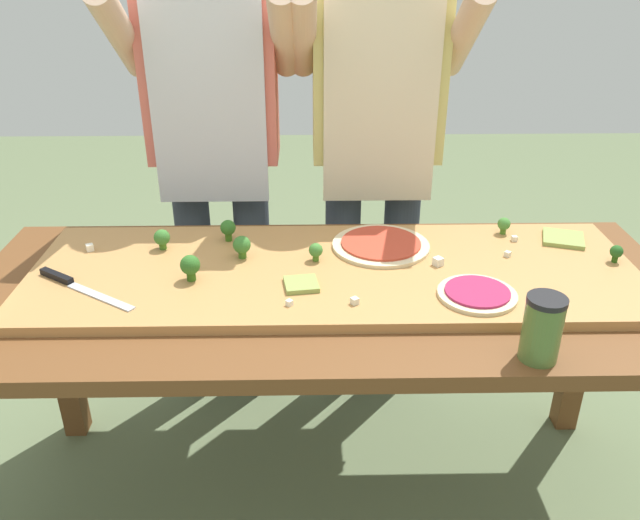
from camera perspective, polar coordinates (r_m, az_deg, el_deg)
ground_plane at (r=2.10m, az=0.40°, el=-20.37°), size 8.00×8.00×0.00m
prep_table at (r=1.68m, az=0.47°, el=-5.08°), size 1.82×0.77×0.75m
cutting_board at (r=1.66m, az=1.28°, el=-1.10°), size 1.56×0.54×0.03m
chefs_knife at (r=1.68m, az=-21.12°, el=-2.00°), size 0.28×0.20×0.02m
pizza_whole_beet_magenta at (r=1.57m, az=13.77°, el=-2.92°), size 0.19×0.19×0.02m
pizza_whole_tomato_red at (r=1.77m, az=5.41°, el=1.36°), size 0.27×0.27×0.02m
pizza_slice_center at (r=1.93m, az=20.78°, el=1.80°), size 0.14×0.14×0.01m
pizza_slice_far_left at (r=1.57m, az=-1.67°, el=-2.15°), size 0.09×0.09×0.01m
broccoli_floret_front_right at (r=1.91m, az=16.00°, el=3.05°), size 0.04×0.04×0.05m
broccoli_floret_back_right at (r=1.68m, az=-0.38°, el=0.83°), size 0.04×0.04×0.05m
broccoli_floret_center_right at (r=1.81m, az=-8.16°, el=2.79°), size 0.04×0.04×0.06m
broccoli_floret_front_mid at (r=1.61m, az=-11.44°, el=-0.51°), size 0.05×0.05×0.07m
broccoli_floret_front_left at (r=1.85m, az=24.80°, el=0.64°), size 0.03×0.03×0.05m
broccoli_floret_center_left at (r=1.71m, az=-6.95°, el=1.29°), size 0.05×0.05×0.06m
broccoli_floret_back_mid at (r=1.80m, az=-13.85°, el=1.91°), size 0.04×0.04×0.06m
cheese_crumble_a at (r=1.49m, az=-2.74°, el=-3.82°), size 0.02×0.02×0.01m
cheese_crumble_b at (r=1.88m, az=16.86°, el=1.83°), size 0.01×0.01×0.01m
cheese_crumble_c at (r=1.50m, az=3.09°, el=-3.65°), size 0.02×0.02×0.02m
cheese_crumble_d at (r=1.79m, az=16.31°, el=0.51°), size 0.02×0.02×0.01m
cheese_crumble_e at (r=1.85m, az=-19.75°, el=1.05°), size 0.03×0.03×0.02m
cheese_crumble_f at (r=1.69m, az=10.43°, el=-0.14°), size 0.03×0.03×0.02m
sauce_jar at (r=1.40m, az=19.11°, el=-5.77°), size 0.08×0.08×0.15m
cook_left at (r=2.09m, az=-9.36°, el=11.50°), size 0.54×0.39×1.67m
cook_right at (r=2.08m, az=5.03°, el=11.68°), size 0.54×0.39×1.67m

